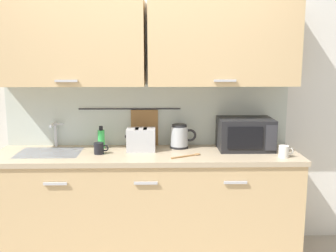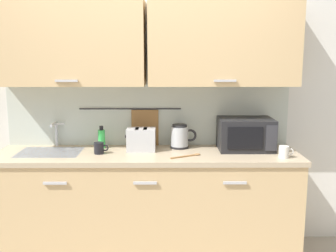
{
  "view_description": "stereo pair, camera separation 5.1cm",
  "coord_description": "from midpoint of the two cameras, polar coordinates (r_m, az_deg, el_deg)",
  "views": [
    {
      "loc": [
        0.11,
        -2.93,
        1.72
      ],
      "look_at": [
        0.18,
        0.33,
        1.12
      ],
      "focal_mm": 42.66,
      "sensor_mm": 36.0,
      "label": 1
    },
    {
      "loc": [
        0.16,
        -2.93,
        1.72
      ],
      "look_at": [
        0.18,
        0.33,
        1.12
      ],
      "focal_mm": 42.66,
      "sensor_mm": 36.0,
      "label": 2
    }
  ],
  "objects": [
    {
      "name": "mug_by_kettle",
      "position": [
        3.29,
        15.83,
        -3.52
      ],
      "size": [
        0.12,
        0.08,
        0.09
      ],
      "color": "silver",
      "rests_on": "counter_unit"
    },
    {
      "name": "wooden_spoon",
      "position": [
        3.22,
        2.65,
        -4.23
      ],
      "size": [
        0.26,
        0.16,
        0.01
      ],
      "color": "#9E7042",
      "rests_on": "counter_unit"
    },
    {
      "name": "electric_kettle",
      "position": [
        3.48,
        1.28,
        -1.51
      ],
      "size": [
        0.23,
        0.16,
        0.21
      ],
      "color": "black",
      "rests_on": "counter_unit"
    },
    {
      "name": "sink_faucet",
      "position": [
        3.64,
        -16.22,
        -0.68
      ],
      "size": [
        0.09,
        0.17,
        0.22
      ],
      "color": "#B2B5BA",
      "rests_on": "counter_unit"
    },
    {
      "name": "counter_unit",
      "position": [
        3.47,
        -3.58,
        -10.95
      ],
      "size": [
        2.53,
        0.64,
        0.9
      ],
      "color": "tan",
      "rests_on": "ground"
    },
    {
      "name": "mug_near_sink",
      "position": [
        3.33,
        -10.23,
        -3.16
      ],
      "size": [
        0.12,
        0.08,
        0.09
      ],
      "color": "black",
      "rests_on": "counter_unit"
    },
    {
      "name": "microwave",
      "position": [
        3.48,
        10.55,
        -1.11
      ],
      "size": [
        0.46,
        0.35,
        0.27
      ],
      "color": "black",
      "rests_on": "counter_unit"
    },
    {
      "name": "dish_soap_bottle",
      "position": [
        3.51,
        -9.93,
        -1.78
      ],
      "size": [
        0.06,
        0.06,
        0.2
      ],
      "color": "green",
      "rests_on": "counter_unit"
    },
    {
      "name": "toaster",
      "position": [
        3.39,
        -4.3,
        -1.93
      ],
      "size": [
        0.26,
        0.17,
        0.19
      ],
      "color": "#B7BABF",
      "rests_on": "counter_unit"
    },
    {
      "name": "back_wall_assembly",
      "position": [
        3.47,
        -3.45,
        7.16
      ],
      "size": [
        3.7,
        0.41,
        2.5
      ],
      "color": "silver",
      "rests_on": "ground"
    }
  ]
}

